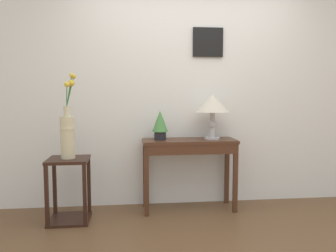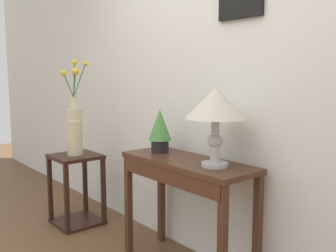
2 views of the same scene
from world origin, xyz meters
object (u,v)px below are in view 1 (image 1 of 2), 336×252
table_lamp (213,105)px  pedestal_stand_left (69,190)px  flower_vase_tall (68,131)px  console_table (189,152)px  potted_plant_on_console (160,124)px

table_lamp → pedestal_stand_left: bearing=-172.3°
table_lamp → flower_vase_tall: flower_vase_tall is taller
console_table → flower_vase_tall: (-1.24, -0.18, 0.26)m
pedestal_stand_left → flower_vase_tall: flower_vase_tall is taller
console_table → pedestal_stand_left: bearing=-171.7°
flower_vase_tall → pedestal_stand_left: bearing=172.1°
pedestal_stand_left → console_table: bearing=8.3°
potted_plant_on_console → pedestal_stand_left: 1.15m
table_lamp → potted_plant_on_console: table_lamp is taller
console_table → potted_plant_on_console: size_ratio=3.19×
console_table → table_lamp: (0.25, 0.02, 0.50)m
pedestal_stand_left → potted_plant_on_console: bearing=13.4°
table_lamp → potted_plant_on_console: size_ratio=1.54×
potted_plant_on_console → table_lamp: bearing=-2.0°
table_lamp → flower_vase_tall: (-1.50, -0.20, -0.24)m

